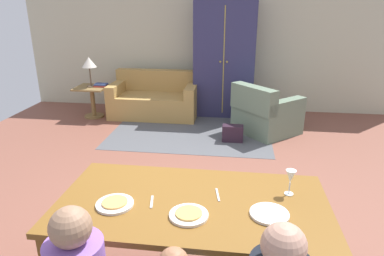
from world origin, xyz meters
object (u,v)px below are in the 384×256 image
at_px(dining_table, 192,210).
at_px(handbag, 233,133).
at_px(plate_near_man, 115,204).
at_px(plate_near_child, 189,215).
at_px(armoire, 224,59).
at_px(side_table, 92,97).
at_px(plate_near_woman, 269,214).
at_px(armchair, 265,114).
at_px(book_lower, 101,86).
at_px(wine_glass, 291,177).
at_px(table_lamp, 89,63).
at_px(couch, 155,100).
at_px(book_upper, 101,84).

height_order(dining_table, handbag, dining_table).
distance_m(plate_near_man, plate_near_child, 0.51).
distance_m(armoire, side_table, 2.55).
relative_size(plate_near_woman, armchair, 0.21).
relative_size(armoire, book_lower, 9.55).
relative_size(plate_near_child, wine_glass, 1.34).
bearing_deg(table_lamp, couch, 12.88).
height_order(plate_near_man, side_table, plate_near_man).
bearing_deg(book_lower, dining_table, -60.55).
distance_m(dining_table, book_lower, 4.52).
bearing_deg(plate_near_child, book_upper, 118.29).
relative_size(dining_table, book_lower, 8.36).
xyz_separation_m(couch, side_table, (-1.13, -0.26, 0.07)).
bearing_deg(wine_glass, plate_near_woman, -119.18).
relative_size(plate_near_child, plate_near_woman, 1.00).
height_order(plate_near_man, book_lower, plate_near_man).
bearing_deg(armchair, couch, 160.94).
height_order(plate_near_child, plate_near_woman, same).
bearing_deg(handbag, plate_near_child, -94.17).
relative_size(plate_near_woman, table_lamp, 0.46).
bearing_deg(armchair, plate_near_child, -101.50).
xyz_separation_m(plate_near_woman, handbag, (-0.27, 3.11, -0.64)).
xyz_separation_m(plate_near_man, book_upper, (-1.71, 4.07, -0.15)).
height_order(book_lower, handbag, book_lower).
height_order(book_lower, book_upper, book_upper).
bearing_deg(plate_near_child, couch, 106.26).
bearing_deg(plate_near_woman, handbag, 95.03).
bearing_deg(armoire, wine_glass, -81.30).
distance_m(plate_near_woman, armoire, 4.56).
relative_size(side_table, table_lamp, 1.07).
bearing_deg(armoire, plate_near_woman, -83.78).
xyz_separation_m(wine_glass, couch, (-1.93, 3.98, -0.59)).
bearing_deg(plate_near_woman, armchair, 86.20).
distance_m(armoire, book_upper, 2.32).
bearing_deg(armoire, table_lamp, -167.73).
distance_m(plate_near_child, side_table, 4.75).
bearing_deg(plate_near_man, armoire, 83.50).
height_order(plate_near_man, couch, couch).
distance_m(table_lamp, book_lower, 0.45).
relative_size(plate_near_child, book_upper, 1.14).
bearing_deg(couch, plate_near_woman, -67.42).
height_order(dining_table, wine_glass, wine_glass).
relative_size(plate_near_child, table_lamp, 0.46).
bearing_deg(couch, book_upper, -167.12).
bearing_deg(book_lower, handbag, -20.73).
bearing_deg(armchair, plate_near_man, -109.18).
bearing_deg(book_upper, side_table, -167.11).
distance_m(couch, book_lower, 1.02).
distance_m(plate_near_man, book_upper, 4.41).
bearing_deg(plate_near_child, side_table, 120.37).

